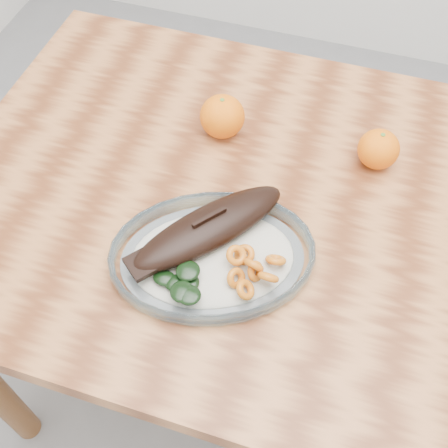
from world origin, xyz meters
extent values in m
plane|color=slate|center=(0.00, 0.00, 0.00)|extent=(3.00, 3.00, 0.00)
cube|color=brown|center=(0.00, 0.00, 0.73)|extent=(1.20, 0.80, 0.04)
cylinder|color=brown|center=(-0.54, 0.34, 0.35)|extent=(0.06, 0.06, 0.71)
ellipsoid|color=white|center=(-0.09, -0.14, 0.76)|extent=(0.70, 0.61, 0.01)
torus|color=#8BBAD7|center=(-0.09, -0.14, 0.77)|extent=(0.75, 0.75, 0.03)
ellipsoid|color=silver|center=(-0.09, -0.14, 0.77)|extent=(0.62, 0.53, 0.02)
ellipsoid|color=black|center=(-0.10, -0.11, 0.80)|extent=(0.23, 0.26, 0.05)
ellipsoid|color=black|center=(-0.10, -0.11, 0.79)|extent=(0.20, 0.22, 0.02)
cube|color=black|center=(-0.18, -0.20, 0.80)|extent=(0.07, 0.07, 0.01)
cube|color=black|center=(-0.10, -0.11, 0.82)|extent=(0.04, 0.05, 0.02)
torus|color=#BD430D|center=(-0.01, -0.16, 0.79)|extent=(0.03, 0.05, 0.04)
torus|color=#BD430D|center=(-0.04, -0.18, 0.79)|extent=(0.04, 0.04, 0.04)
torus|color=#BD430D|center=(-0.02, -0.19, 0.79)|extent=(0.04, 0.05, 0.04)
torus|color=#BD430D|center=(0.01, -0.13, 0.79)|extent=(0.04, 0.04, 0.04)
torus|color=#BD430D|center=(-0.04, -0.13, 0.79)|extent=(0.04, 0.04, 0.03)
torus|color=#BD430D|center=(0.01, -0.17, 0.81)|extent=(0.04, 0.03, 0.03)
torus|color=#BD430D|center=(-0.02, -0.16, 0.81)|extent=(0.04, 0.03, 0.04)
torus|color=#BD430D|center=(-0.05, -0.15, 0.81)|extent=(0.05, 0.05, 0.03)
ellipsoid|color=black|center=(-0.12, -0.21, 0.79)|extent=(0.04, 0.04, 0.01)
ellipsoid|color=black|center=(-0.14, -0.21, 0.79)|extent=(0.04, 0.03, 0.01)
ellipsoid|color=black|center=(-0.10, -0.21, 0.79)|extent=(0.05, 0.05, 0.01)
ellipsoid|color=black|center=(-0.12, -0.21, 0.79)|extent=(0.04, 0.03, 0.01)
ellipsoid|color=black|center=(-0.10, -0.22, 0.79)|extent=(0.05, 0.05, 0.01)
ellipsoid|color=black|center=(-0.11, -0.19, 0.80)|extent=(0.05, 0.05, 0.01)
ellipsoid|color=black|center=(-0.10, -0.23, 0.80)|extent=(0.05, 0.05, 0.01)
ellipsoid|color=black|center=(-0.09, -0.23, 0.80)|extent=(0.04, 0.04, 0.01)
sphere|color=#F86105|center=(-0.16, 0.13, 0.79)|extent=(0.08, 0.08, 0.08)
sphere|color=#F86105|center=(0.13, 0.14, 0.79)|extent=(0.07, 0.07, 0.07)
camera|label=1|loc=(0.07, -0.59, 1.51)|focal=45.00mm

